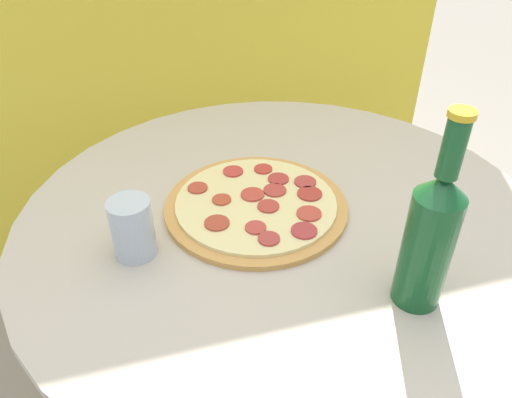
{
  "coord_description": "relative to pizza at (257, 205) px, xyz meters",
  "views": [
    {
      "loc": [
        -0.23,
        -0.64,
        1.28
      ],
      "look_at": [
        -0.04,
        0.02,
        0.78
      ],
      "focal_mm": 35.0,
      "sensor_mm": 36.0,
      "label": 1
    }
  ],
  "objects": [
    {
      "name": "beer_bottle",
      "position": [
        0.15,
        -0.26,
        0.1
      ],
      "size": [
        0.06,
        0.06,
        0.28
      ],
      "color": "#144C23",
      "rests_on": "table"
    },
    {
      "name": "drinking_glass",
      "position": [
        -0.21,
        -0.06,
        0.04
      ],
      "size": [
        0.06,
        0.06,
        0.1
      ],
      "color": "#ADBCC6",
      "rests_on": "table"
    },
    {
      "name": "pizza",
      "position": [
        0.0,
        0.0,
        0.0
      ],
      "size": [
        0.31,
        0.31,
        0.02
      ],
      "color": "#C68E47",
      "rests_on": "table"
    },
    {
      "name": "fence_panel",
      "position": [
        0.04,
        0.73,
        0.16
      ],
      "size": [
        1.47,
        0.04,
        1.85
      ],
      "color": "gold",
      "rests_on": "ground_plane"
    },
    {
      "name": "table",
      "position": [
        0.04,
        -0.02,
        -0.18
      ],
      "size": [
        0.9,
        0.9,
        0.76
      ],
      "color": "#B2A893",
      "rests_on": "ground_plane"
    }
  ]
}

